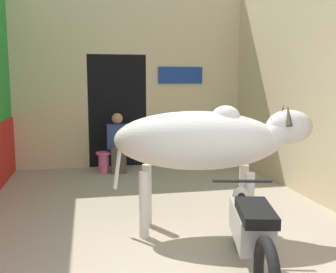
{
  "coord_description": "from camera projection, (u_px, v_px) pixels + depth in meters",
  "views": [
    {
      "loc": [
        -0.88,
        -2.34,
        1.71
      ],
      "look_at": [
        0.12,
        2.5,
        1.01
      ],
      "focal_mm": 42.0,
      "sensor_mm": 36.0,
      "label": 1
    }
  ],
  "objects": [
    {
      "name": "motorcycle_near",
      "position": [
        251.0,
        231.0,
        3.38
      ],
      "size": [
        0.68,
        1.92,
        0.76
      ],
      "color": "black",
      "rests_on": "ground_plane"
    },
    {
      "name": "wall_back_with_doorway",
      "position": [
        125.0,
        88.0,
        8.09
      ],
      "size": [
        4.57,
        0.93,
        3.7
      ],
      "color": "beige",
      "rests_on": "ground_plane"
    },
    {
      "name": "wall_right_with_door",
      "position": [
        320.0,
        73.0,
        5.55
      ],
      "size": [
        0.22,
        5.56,
        3.7
      ],
      "color": "beige",
      "rests_on": "ground_plane"
    },
    {
      "name": "shopkeeper_seated",
      "position": [
        118.0,
        142.0,
        7.4
      ],
      "size": [
        0.39,
        0.33,
        1.12
      ],
      "color": "brown",
      "rests_on": "ground_plane"
    },
    {
      "name": "cow",
      "position": [
        205.0,
        141.0,
        4.37
      ],
      "size": [
        2.25,
        1.11,
        1.48
      ],
      "color": "silver",
      "rests_on": "ground_plane"
    },
    {
      "name": "plastic_stool",
      "position": [
        104.0,
        162.0,
        7.37
      ],
      "size": [
        0.29,
        0.29,
        0.4
      ],
      "color": "#DB6093",
      "rests_on": "ground_plane"
    }
  ]
}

